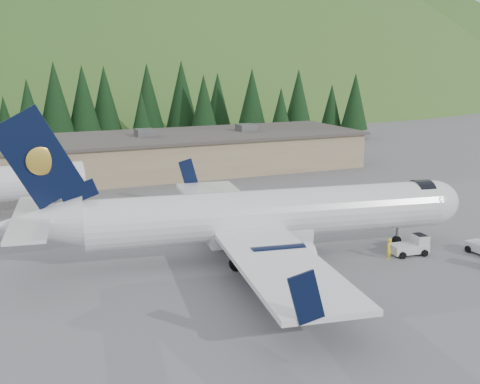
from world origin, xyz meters
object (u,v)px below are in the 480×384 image
at_px(baggage_tug_a, 412,246).
at_px(airliner, 257,217).
at_px(ramp_worker, 389,249).
at_px(terminal_building, 109,157).

bearing_deg(baggage_tug_a, airliner, 166.24).
distance_m(airliner, ramp_worker, 10.65).
height_order(baggage_tug_a, ramp_worker, ramp_worker).
height_order(airliner, baggage_tug_a, airliner).
bearing_deg(terminal_building, baggage_tug_a, -69.70).
bearing_deg(airliner, terminal_building, 104.94).
distance_m(airliner, baggage_tug_a, 12.81).
height_order(airliner, terminal_building, airliner).
bearing_deg(airliner, baggage_tug_a, -11.85).
bearing_deg(ramp_worker, airliner, -65.86).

